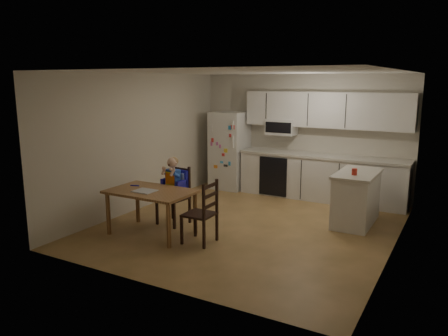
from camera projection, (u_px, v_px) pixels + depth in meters
room at (262, 148)px, 7.42m from camera, size 4.52×5.01×2.51m
refrigerator at (230, 150)px, 9.67m from camera, size 0.72×0.70×1.70m
kitchen_run at (321, 156)px, 8.76m from camera, size 3.37×0.62×2.15m
kitchen_island at (356, 198)px, 7.29m from camera, size 0.63×1.20×0.88m
red_cup at (354, 172)px, 6.98m from camera, size 0.08×0.08×0.10m
dining_table at (151, 196)px, 6.76m from camera, size 1.31×0.84×0.70m
napkin at (145, 191)px, 6.68m from camera, size 0.32×0.28×0.01m
toddler_spoon at (134, 185)px, 7.02m from camera, size 0.12×0.06×0.02m
chair_booster at (175, 183)px, 7.27m from camera, size 0.47×0.47×1.14m
chair_side at (205, 209)px, 6.37m from camera, size 0.43×0.43×0.95m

